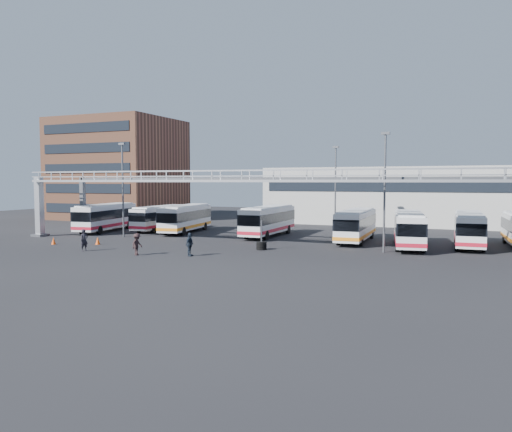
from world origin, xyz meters
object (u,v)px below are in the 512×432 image
at_px(bus_1, 161,217).
at_px(cone_left, 54,241).
at_px(bus_0, 106,216).
at_px(bus_8, 469,228).
at_px(cone_right, 98,241).
at_px(bus_6, 356,224).
at_px(pedestrian_c, 137,244).
at_px(tire_stack, 261,245).
at_px(pedestrian_d, 190,244).
at_px(bus_2, 186,217).
at_px(pedestrian_a, 84,240).
at_px(light_pole_mid, 385,185).
at_px(light_pole_back, 335,184).
at_px(bus_4, 268,220).
at_px(light_pole_left, 123,184).
at_px(bus_7, 409,228).

distance_m(bus_1, cone_left, 15.78).
xyz_separation_m(bus_0, bus_8, (40.57, 1.67, -0.07)).
xyz_separation_m(bus_1, cone_right, (2.16, -13.99, -1.33)).
xyz_separation_m(bus_6, pedestrian_c, (-14.66, -16.21, -0.87)).
bearing_deg(bus_6, tire_stack, -127.14).
relative_size(pedestrian_c, pedestrian_d, 0.95).
distance_m(bus_1, tire_stack, 21.33).
relative_size(bus_2, pedestrian_a, 5.76).
bearing_deg(light_pole_mid, light_pole_back, 118.07).
bearing_deg(light_pole_back, pedestrian_d, -104.87).
xyz_separation_m(bus_2, bus_4, (10.51, 0.07, 0.03)).
bearing_deg(cone_right, pedestrian_d, -14.17).
bearing_deg(pedestrian_d, bus_4, -4.98).
bearing_deg(bus_1, bus_0, -148.55).
bearing_deg(bus_6, cone_left, -154.57).
bearing_deg(pedestrian_d, bus_0, 52.18).
bearing_deg(cone_left, cone_right, 22.40).
relative_size(light_pole_back, pedestrian_d, 5.34).
distance_m(light_pole_mid, pedestrian_a, 26.33).
bearing_deg(tire_stack, bus_0, 161.92).
distance_m(bus_4, cone_right, 18.15).
relative_size(pedestrian_d, cone_right, 2.68).
bearing_deg(light_pole_left, bus_7, 6.41).
bearing_deg(pedestrian_c, pedestrian_d, -72.34).
height_order(bus_8, tire_stack, bus_8).
height_order(light_pole_left, light_pole_mid, same).
distance_m(pedestrian_c, pedestrian_d, 4.42).
bearing_deg(bus_8, light_pole_mid, -136.09).
xyz_separation_m(bus_1, tire_stack, (18.09, -11.23, -1.24)).
bearing_deg(bus_4, light_pole_mid, -30.18).
bearing_deg(pedestrian_a, light_pole_back, -15.78).
height_order(bus_1, bus_8, bus_8).
relative_size(pedestrian_d, tire_stack, 0.73).
bearing_deg(light_pole_back, bus_0, -159.28).
bearing_deg(bus_6, bus_8, -0.51).
height_order(bus_4, cone_left, bus_4).
bearing_deg(light_pole_left, pedestrian_a, -69.56).
bearing_deg(cone_left, pedestrian_c, -12.84).
bearing_deg(bus_2, bus_0, -173.42).
height_order(bus_7, pedestrian_a, bus_7).
height_order(bus_1, bus_6, bus_6).
relative_size(light_pole_left, light_pole_back, 1.00).
relative_size(bus_6, bus_8, 1.01).
xyz_separation_m(bus_0, cone_left, (3.74, -12.10, -1.49)).
relative_size(light_pole_left, tire_stack, 3.91).
distance_m(bus_4, bus_6, 10.05).
distance_m(light_pole_mid, light_pole_back, 17.00).
xyz_separation_m(bus_1, pedestrian_d, (14.17, -17.02, -0.73)).
height_order(bus_8, cone_right, bus_8).
bearing_deg(pedestrian_d, bus_1, 36.38).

